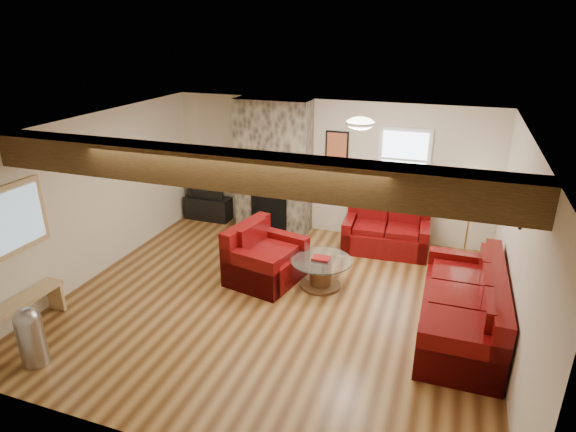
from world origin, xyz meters
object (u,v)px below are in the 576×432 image
Objects in this scene: television at (207,187)px; floor_lamp at (474,185)px; loveseat at (386,230)px; tv_cabinet at (208,208)px; armchair_red at (266,254)px; coffee_table at (321,273)px; sofa_three at (462,302)px.

floor_lamp reaches higher than television.
loveseat is 1.63m from floor_lamp.
floor_lamp is at bearing 1.03° from loveseat.
floor_lamp is at bearing -2.31° from tv_cabinet.
armchair_red is at bearing -43.73° from television.
television is (0.00, 0.00, 0.46)m from tv_cabinet.
coffee_table is at bearing -140.42° from floor_lamp.
coffee_table is (-2.00, 0.54, -0.21)m from sofa_three.
coffee_table is 3.52m from television.
tv_cabinet is at bearing 172.04° from loveseat.
coffee_table is at bearing -117.82° from loveseat.
tv_cabinet is 1.18× the size of television.
television is at bearing 57.92° from armchair_red.
armchair_red reaches higher than tv_cabinet.
coffee_table is (0.85, 0.09, -0.21)m from armchair_red.
television is (-3.65, 0.30, 0.31)m from loveseat.
coffee_table is 1.18× the size of television.
armchair_red is 2.87m from tv_cabinet.
television is at bearing 147.04° from coffee_table.
tv_cabinet is (-4.93, 2.43, -0.21)m from sofa_three.
loveseat is at bearing 65.45° from coffee_table.
floor_lamp is (2.05, 1.70, 1.10)m from coffee_table.
tv_cabinet is (-3.65, 0.30, -0.15)m from loveseat.
floor_lamp is at bearing -2.31° from television.
sofa_three is at bearing -15.03° from coffee_table.
loveseat is 3.68m from television.
sofa_three reaches higher than tv_cabinet.
loveseat is 1.56× the size of coffee_table.
armchair_red is 0.70× the size of floor_lamp.
floor_lamp reaches higher than armchair_red.
tv_cabinet is 0.46m from television.
sofa_three is 1.47× the size of floor_lamp.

